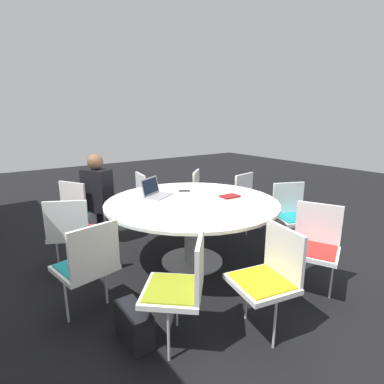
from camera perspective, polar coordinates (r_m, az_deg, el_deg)
ground_plane at (r=3.61m, az=-0.00°, el=-13.06°), size 16.00×16.00×0.00m
conference_table at (r=3.37m, az=-0.00°, el=-3.62°), size 1.92×1.92×0.74m
chair_0 at (r=4.26m, az=-20.36°, el=-2.46°), size 0.59×0.58×0.85m
chair_1 at (r=3.42m, az=-22.09°, el=-6.60°), size 0.58×0.58×0.85m
chair_2 at (r=2.64m, az=-19.19°, el=-12.50°), size 0.49×0.51×0.85m
chair_3 at (r=2.23m, az=-1.98°, el=-16.88°), size 0.61×0.61×0.85m
chair_4 at (r=2.42m, az=14.48°, el=-14.71°), size 0.52×0.50×0.85m
chair_5 at (r=3.10m, az=22.38°, el=-8.77°), size 0.58×0.57×0.85m
chair_6 at (r=3.95m, az=18.58°, el=-3.58°), size 0.56×0.57×0.85m
chair_7 at (r=4.44m, az=11.13°, el=-1.19°), size 0.49×0.51×0.85m
chair_8 at (r=4.65m, az=2.31°, el=-0.22°), size 0.61×0.61×0.85m
chair_9 at (r=4.54m, az=-8.12°, el=-0.70°), size 0.50×0.49×0.85m
person_0 at (r=4.11m, az=-17.42°, el=0.03°), size 0.42×0.37×1.20m
laptop at (r=3.55m, az=-7.10°, el=0.07°), size 0.38×0.41×0.21m
spiral_notebook at (r=3.51m, az=7.23°, el=-0.81°), size 0.16×0.22×0.02m
cell_phone at (r=3.77m, az=-1.45°, el=0.23°), size 0.14×0.16×0.01m
handbag at (r=2.48m, az=-11.02°, el=-23.57°), size 0.36×0.16×0.28m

